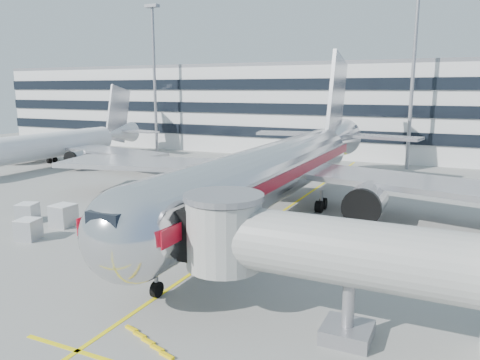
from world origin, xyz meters
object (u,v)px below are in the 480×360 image
at_px(main_jet, 281,168).
at_px(cargo_container_front, 28,229).
at_px(baggage_tug, 129,224).
at_px(cargo_container_left, 28,212).
at_px(ramp_worker, 116,243).
at_px(belt_loader, 143,225).
at_px(cargo_container_right, 63,215).

bearing_deg(main_jet, cargo_container_front, -133.33).
distance_m(baggage_tug, cargo_container_front, 7.44).
relative_size(cargo_container_left, ramp_worker, 1.01).
bearing_deg(belt_loader, baggage_tug, -139.09).
bearing_deg(cargo_container_front, cargo_container_left, 139.66).
xyz_separation_m(cargo_container_left, cargo_container_right, (3.85, 0.29, 0.11)).
bearing_deg(main_jet, cargo_container_right, -141.84).
bearing_deg(main_jet, belt_loader, -125.85).
relative_size(baggage_tug, cargo_container_front, 1.59).
height_order(cargo_container_right, cargo_container_front, cargo_container_right).
relative_size(belt_loader, cargo_container_front, 2.81).
height_order(main_jet, baggage_tug, main_jet).
xyz_separation_m(baggage_tug, cargo_container_left, (-10.28, -0.69, -0.05)).
height_order(belt_loader, cargo_container_right, belt_loader).
bearing_deg(baggage_tug, cargo_container_right, -176.51).
height_order(main_jet, cargo_container_left, main_jet).
xyz_separation_m(cargo_container_right, cargo_container_front, (0.28, -3.80, -0.12)).
bearing_deg(cargo_container_left, belt_loader, 7.20).
distance_m(cargo_container_front, ramp_worker, 8.48).
bearing_deg(ramp_worker, cargo_container_front, 124.29).
distance_m(baggage_tug, ramp_worker, 4.84).
height_order(baggage_tug, ramp_worker, baggage_tug).
bearing_deg(cargo_container_front, cargo_container_right, 94.21).
distance_m(main_jet, cargo_container_left, 22.58).
height_order(belt_loader, cargo_container_front, belt_loader).
bearing_deg(cargo_container_left, baggage_tug, 3.82).
bearing_deg(main_jet, ramp_worker, -111.64).
bearing_deg(cargo_container_left, cargo_container_front, -40.34).
relative_size(main_jet, cargo_container_right, 27.67).
bearing_deg(cargo_container_right, main_jet, 38.16).
xyz_separation_m(cargo_container_left, cargo_container_front, (4.13, -3.51, -0.00)).
relative_size(main_jet, baggage_tug, 17.75).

